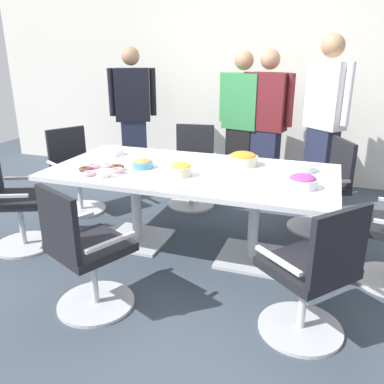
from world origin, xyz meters
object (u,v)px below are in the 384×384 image
Objects in this scene: office_chair_5 at (76,175)px; office_chair_6 at (12,205)px; plate_stack at (301,168)px; office_chair_3 at (323,191)px; person_standing_0 at (133,114)px; snack_bowl_candy_mix at (303,181)px; person_standing_2 at (266,124)px; office_chair_4 at (192,170)px; office_chair_0 at (85,257)px; office_chair_1 at (312,279)px; donut_platter at (102,170)px; person_standing_1 at (242,122)px; snack_bowl_chips_yellow at (181,169)px; napkin_pile at (111,152)px; person_standing_3 at (325,120)px; conference_table at (192,184)px; snack_bowl_cookies at (143,164)px; snack_bowl_chips_orange at (243,159)px.

office_chair_6 is at bearing 28.72° from office_chair_5.
office_chair_5 is 2.45m from plate_stack.
office_chair_3 is 2.63m from person_standing_0.
office_chair_3 is 4.14× the size of snack_bowl_candy_mix.
office_chair_4 is at bearing 48.77° from person_standing_2.
office_chair_4 is at bearing 114.25° from office_chair_0.
person_standing_0 is at bearing 85.02° from office_chair_1.
donut_platter is (0.71, -1.94, -0.15)m from person_standing_0.
person_standing_1 reaches higher than snack_bowl_chips_yellow.
office_chair_5 is 2.40× the size of donut_platter.
office_chair_1 reaches higher than napkin_pile.
person_standing_1 is at bearing -132.67° from office_chair_4.
plate_stack is at bearing 20.88° from donut_platter.
plate_stack is at bearing 71.38° from office_chair_0.
person_standing_2 reaches higher than donut_platter.
person_standing_2 is 0.66m from person_standing_3.
plate_stack is at bearing 17.58° from conference_table.
person_standing_1 is (-1.03, 0.83, 0.49)m from office_chair_3.
donut_platter is at bearing 75.72° from office_chair_5.
person_standing_1 is 1.63m from plate_stack.
donut_platter is at bearing -67.08° from napkin_pile.
person_standing_1 is at bearing 155.70° from office_chair_5.
office_chair_1 reaches higher than plate_stack.
conference_table is at bearing 106.29° from person_standing_0.
donut_platter is 0.58m from napkin_pile.
person_standing_3 is at bearing 57.09° from conference_table.
person_standing_1 is 1.86m from snack_bowl_chips_yellow.
office_chair_6 is 0.53× the size of person_standing_2.
person_standing_1 is 0.31m from person_standing_2.
snack_bowl_chips_yellow is 0.41m from snack_bowl_cookies.
person_standing_3 is at bearing 48.89° from snack_bowl_cookies.
office_chair_4 is at bearing 58.35° from napkin_pile.
plate_stack is (2.42, -0.20, 0.37)m from office_chair_5.
donut_platter is (0.85, -0.80, 0.36)m from office_chair_5.
person_standing_2 reaches higher than office_chair_6.
person_standing_2 is at bearing 35.32° from person_standing_3.
snack_bowl_chips_orange is 0.88m from snack_bowl_cookies.
office_chair_6 is 0.48× the size of person_standing_3.
person_standing_2 is 9.70× the size of snack_bowl_cookies.
napkin_pile is (-1.98, 1.07, 0.38)m from office_chair_1.
office_chair_5 is 2.82m from person_standing_3.
person_standing_3 reaches higher than person_standing_1.
person_standing_3 reaches higher than office_chair_4.
plate_stack is (-0.12, -1.27, -0.21)m from person_standing_3.
snack_bowl_chips_yellow reaches higher than donut_platter.
plate_stack reaches higher than donut_platter.
person_standing_2 reaches higher than conference_table.
person_standing_1 reaches higher than plate_stack.
snack_bowl_chips_orange is 1.47× the size of napkin_pile.
person_standing_2 is at bearing 90.77° from snack_bowl_chips_orange.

